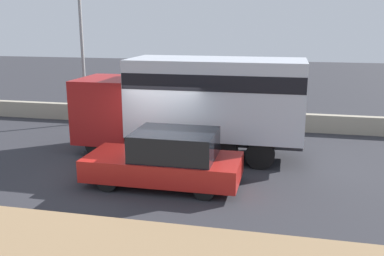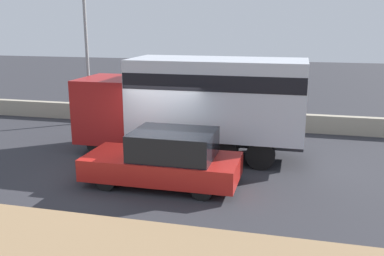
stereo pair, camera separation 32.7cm
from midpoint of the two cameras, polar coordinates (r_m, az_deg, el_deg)
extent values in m
plane|color=#2D2D33|center=(12.81, -4.81, -6.29)|extent=(80.00, 80.00, 0.00)
cube|color=#A39984|center=(18.68, 1.52, 1.40)|extent=(60.00, 0.35, 0.74)
cylinder|color=gray|center=(19.43, -13.33, 9.17)|extent=(0.14, 0.14, 5.87)
cube|color=maroon|center=(15.30, -10.10, 2.63)|extent=(1.92, 2.32, 2.15)
cube|color=black|center=(15.63, -13.33, 4.30)|extent=(0.06, 1.97, 0.95)
cube|color=#2D2D33|center=(14.39, 3.97, -1.24)|extent=(5.66, 1.31, 0.25)
cube|color=silver|center=(14.10, 4.06, 4.14)|extent=(5.66, 2.39, 2.49)
cube|color=black|center=(14.01, 4.11, 6.58)|extent=(5.63, 2.41, 0.50)
cylinder|color=black|center=(14.67, -11.49, -2.06)|extent=(0.89, 0.28, 0.89)
cylinder|color=black|center=(16.41, -8.56, -0.24)|extent=(0.89, 0.28, 0.89)
cylinder|color=black|center=(13.33, 9.81, -3.61)|extent=(0.89, 0.28, 0.89)
cylinder|color=black|center=(15.22, 10.40, -1.43)|extent=(0.89, 0.28, 0.89)
cylinder|color=black|center=(13.45, 4.99, -3.30)|extent=(0.89, 0.28, 0.89)
cylinder|color=black|center=(15.33, 6.17, -1.17)|extent=(0.89, 0.28, 0.89)
cube|color=#B21E19|center=(11.96, -3.22, -5.13)|extent=(4.27, 1.89, 0.60)
cube|color=black|center=(11.67, -1.66, -2.18)|extent=(2.22, 1.74, 0.73)
cylinder|color=black|center=(11.77, -10.62, -6.87)|extent=(0.57, 0.20, 0.57)
cylinder|color=black|center=(13.20, -7.67, -4.45)|extent=(0.57, 0.20, 0.57)
cylinder|color=black|center=(10.98, 2.19, -8.18)|extent=(0.57, 0.20, 0.57)
cylinder|color=black|center=(12.50, 3.76, -5.41)|extent=(0.57, 0.20, 0.57)
camera|label=1|loc=(0.16, -89.28, 0.18)|focal=40.00mm
camera|label=2|loc=(0.16, 90.72, -0.18)|focal=40.00mm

